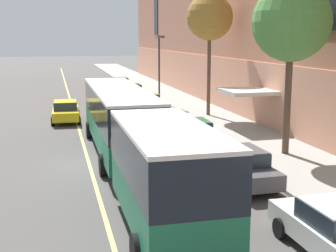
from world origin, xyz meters
The scene contains 15 objects.
ground_plane centered at (0.00, 0.00, 0.00)m, with size 260.00×260.00×0.00m, color #4C4947.
sidewalk centered at (9.53, 3.00, 0.07)m, with size 5.19×160.00×0.15m, color #9E9B93.
city_bus centered at (1.45, -1.94, 2.03)m, with size 2.80×20.44×3.48m.
parked_car_green_0 centered at (5.62, 30.71, 0.78)m, with size 1.98×4.40×1.56m.
parked_car_darkgray_1 centered at (5.74, -4.32, 0.78)m, with size 1.95×4.80×1.56m.
parked_car_champagne_3 centered at (5.73, 15.49, 0.78)m, with size 2.01×4.58×1.56m.
parked_car_white_4 centered at (5.72, -11.09, 0.78)m, with size 2.05×4.38×1.56m.
parked_car_black_5 centered at (5.64, 22.84, 0.78)m, with size 2.02×4.77×1.56m.
parked_car_green_6 centered at (5.74, 2.56, 0.78)m, with size 2.03×4.75×1.56m.
taxi_cab centered at (-1.00, 12.27, 0.78)m, with size 2.11×4.44×1.56m.
street_tree_mid_block centered at (9.76, -0.54, 6.76)m, with size 3.92×3.92×8.61m.
street_tree_far_uptown centered at (9.76, 11.94, 7.48)m, with size 3.47×3.47×9.11m.
street_lamp centered at (7.53, 18.99, 3.94)m, with size 0.36×1.48×6.08m.
fire_hydrant centered at (7.43, -0.97, 0.49)m, with size 0.42×0.24×0.72m.
lane_centerline centered at (-0.25, 3.00, 0.00)m, with size 0.16×140.00×0.01m, color #E0D66B.
Camera 1 is at (-1.75, -21.97, 6.10)m, focal length 50.00 mm.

